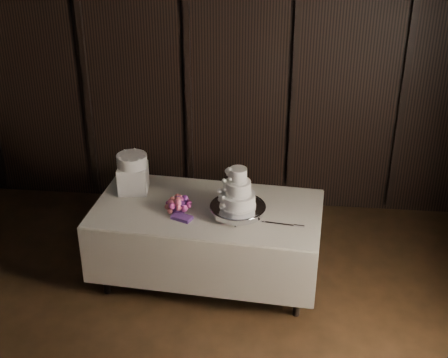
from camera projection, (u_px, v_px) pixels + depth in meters
room at (87, 273)px, 3.37m from camera, size 6.08×7.08×3.08m
display_table at (207, 240)px, 5.62m from camera, size 2.06×1.19×0.76m
cake_stand at (238, 210)px, 5.32m from camera, size 0.57×0.57×0.09m
wedding_cake at (235, 192)px, 5.23m from camera, size 0.34×0.30×0.35m
bouquet at (178, 205)px, 5.37m from camera, size 0.41×0.46×0.18m
box_pedestal at (133, 178)px, 5.68m from camera, size 0.29×0.29×0.25m
small_cake at (132, 161)px, 5.59m from camera, size 0.34×0.34×0.11m
cake_knife at (277, 224)px, 5.21m from camera, size 0.37×0.07×0.01m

